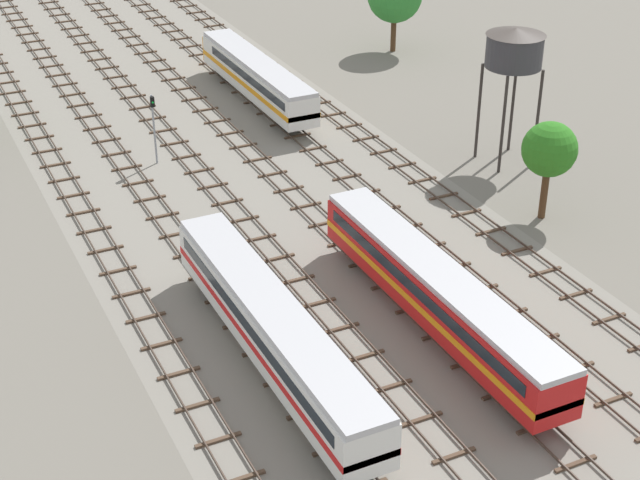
# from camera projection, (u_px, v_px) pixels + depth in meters

# --- Properties ---
(ground_plane) EXTENTS (480.00, 480.00, 0.00)m
(ground_plane) POSITION_uv_depth(u_px,v_px,m) (241.00, 178.00, 73.42)
(ground_plane) COLOR slate
(ballast_bed) EXTENTS (28.38, 176.00, 0.01)m
(ballast_bed) POSITION_uv_depth(u_px,v_px,m) (241.00, 178.00, 73.42)
(ballast_bed) COLOR gray
(ballast_bed) RESTS_ON ground
(track_far_left) EXTENTS (2.40, 126.00, 0.29)m
(track_far_left) POSITION_uv_depth(u_px,v_px,m) (78.00, 203.00, 69.48)
(track_far_left) COLOR #47382D
(track_far_left) RESTS_ON ground
(track_left) EXTENTS (2.40, 126.00, 0.29)m
(track_left) POSITION_uv_depth(u_px,v_px,m) (144.00, 190.00, 71.34)
(track_left) COLOR #47382D
(track_left) RESTS_ON ground
(track_centre_left) EXTENTS (2.40, 126.00, 0.29)m
(track_centre_left) POSITION_uv_depth(u_px,v_px,m) (206.00, 178.00, 73.21)
(track_centre_left) COLOR #47382D
(track_centre_left) RESTS_ON ground
(track_centre) EXTENTS (2.40, 126.00, 0.29)m
(track_centre) POSITION_uv_depth(u_px,v_px,m) (265.00, 166.00, 75.08)
(track_centre) COLOR #47382D
(track_centre) RESTS_ON ground
(track_centre_right) EXTENTS (2.40, 126.00, 0.29)m
(track_centre_right) POSITION_uv_depth(u_px,v_px,m) (321.00, 155.00, 76.95)
(track_centre_right) COLOR #47382D
(track_centre_right) RESTS_ON ground
(track_right) EXTENTS (2.40, 126.00, 0.29)m
(track_right) POSITION_uv_depth(u_px,v_px,m) (375.00, 144.00, 78.81)
(track_right) COLOR #47382D
(track_right) RESTS_ON ground
(passenger_coach_centre_nearest) EXTENTS (2.96, 22.00, 3.80)m
(passenger_coach_centre_nearest) POSITION_uv_depth(u_px,v_px,m) (437.00, 291.00, 54.28)
(passenger_coach_centre_nearest) COLOR red
(passenger_coach_centre_nearest) RESTS_ON ground
(passenger_coach_left_near) EXTENTS (2.96, 22.00, 3.80)m
(passenger_coach_left_near) POSITION_uv_depth(u_px,v_px,m) (273.00, 327.00, 51.14)
(passenger_coach_left_near) COLOR white
(passenger_coach_left_near) RESTS_ON ground
(diesel_railcar_centre_right_mid) EXTENTS (2.96, 20.50, 3.80)m
(diesel_railcar_centre_right_mid) POSITION_uv_depth(u_px,v_px,m) (257.00, 76.00, 86.05)
(diesel_railcar_centre_right_mid) COLOR white
(diesel_railcar_centre_right_mid) RESTS_ON ground
(water_tower) EXTENTS (4.50, 4.50, 10.70)m
(water_tower) POSITION_uv_depth(u_px,v_px,m) (515.00, 50.00, 71.92)
(water_tower) COLOR #2D2826
(water_tower) RESTS_ON ground
(signal_post_nearest) EXTENTS (0.28, 0.47, 5.67)m
(signal_post_nearest) POSITION_uv_depth(u_px,v_px,m) (154.00, 121.00, 74.08)
(signal_post_nearest) COLOR gray
(signal_post_nearest) RESTS_ON ground
(lineside_tree_0) EXTENTS (3.82, 3.82, 7.11)m
(lineside_tree_0) POSITION_uv_depth(u_px,v_px,m) (549.00, 150.00, 65.33)
(lineside_tree_0) COLOR #4C331E
(lineside_tree_0) RESTS_ON ground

